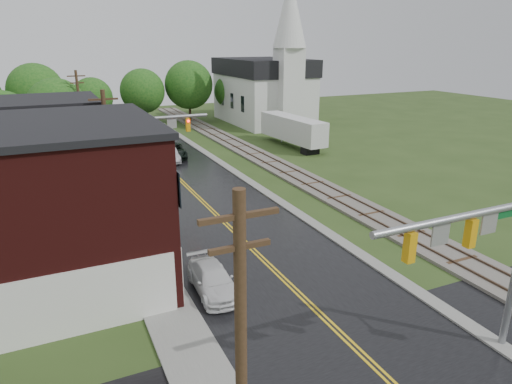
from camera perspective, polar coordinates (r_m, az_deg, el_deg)
main_road at (r=41.21m, az=-9.36°, el=1.39°), size 10.00×90.00×0.02m
curb_right at (r=47.36m, az=-4.71°, el=3.80°), size 0.80×70.00×0.12m
sidewalk_left at (r=35.41m, az=-16.83°, el=-2.02°), size 2.40×50.00×0.12m
brick_building at (r=24.49m, az=-28.76°, el=-2.32°), size 14.30×10.30×8.30m
yellow_house at (r=35.23m, az=-25.27°, el=2.35°), size 8.00×7.00×6.40m
darkred_building at (r=44.20m, az=-23.92°, el=4.15°), size 7.00×6.00×4.40m
church at (r=69.10m, az=1.32°, el=13.35°), size 10.40×18.40×20.00m
railroad at (r=49.04m, az=0.35°, el=4.49°), size 3.20×80.00×0.30m
traffic_signal_near at (r=18.33m, az=26.55°, el=-5.75°), size 7.34×0.30×7.20m
traffic_signal_far at (r=36.42m, az=-13.76°, el=6.94°), size 7.34×0.43×7.20m
utility_pole_a at (r=11.33m, az=-1.87°, el=-20.65°), size 1.80×0.28×9.00m
utility_pole_b at (r=31.15m, az=-17.88°, el=4.23°), size 1.80×0.28×9.00m
utility_pole_c at (r=52.73m, az=-21.10°, el=9.37°), size 1.80×0.28×9.00m
tree_left_c at (r=48.73m, az=-28.98°, el=7.41°), size 6.00×6.00×7.65m
tree_left_e at (r=54.51m, az=-23.43°, el=9.45°), size 6.40×6.40×8.16m
suv_dark at (r=49.48m, az=-10.33°, el=5.08°), size 3.07×5.61×1.49m
sedan_silver at (r=47.77m, az=-10.77°, el=4.52°), size 1.60×4.28×1.40m
pickup_white at (r=23.01m, az=-5.43°, el=-10.88°), size 2.01×4.53×1.29m
semi_trailer at (r=53.83m, az=4.64°, el=7.86°), size 3.11×10.94×3.50m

